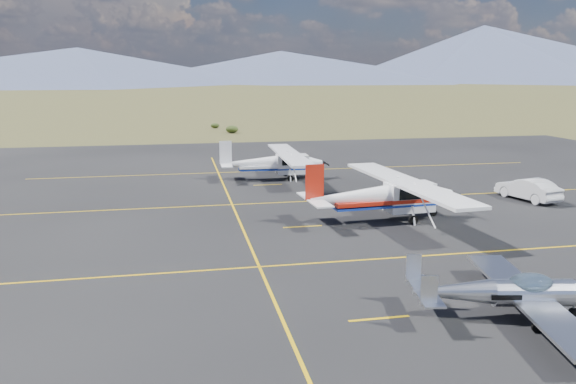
{
  "coord_description": "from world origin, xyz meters",
  "views": [
    {
      "loc": [
        -9.0,
        -19.06,
        7.58
      ],
      "look_at": [
        -3.54,
        8.53,
        1.6
      ],
      "focal_mm": 35.0,
      "sensor_mm": 36.0,
      "label": 1
    }
  ],
  "objects_px": {
    "aircraft_plain": "(274,162)",
    "aircraft_cessna": "(384,195)",
    "sedan": "(528,189)",
    "aircraft_low_wing": "(511,292)"
  },
  "relations": [
    {
      "from": "aircraft_cessna",
      "to": "aircraft_plain",
      "type": "height_order",
      "value": "aircraft_cessna"
    },
    {
      "from": "aircraft_low_wing",
      "to": "sedan",
      "type": "distance_m",
      "value": 18.43
    },
    {
      "from": "sedan",
      "to": "aircraft_plain",
      "type": "bearing_deg",
      "value": -48.03
    },
    {
      "from": "sedan",
      "to": "aircraft_low_wing",
      "type": "bearing_deg",
      "value": 41.28
    },
    {
      "from": "aircraft_cessna",
      "to": "sedan",
      "type": "relative_size",
      "value": 3.03
    },
    {
      "from": "aircraft_low_wing",
      "to": "aircraft_cessna",
      "type": "bearing_deg",
      "value": 98.8
    },
    {
      "from": "aircraft_plain",
      "to": "aircraft_cessna",
      "type": "bearing_deg",
      "value": -72.55
    },
    {
      "from": "aircraft_plain",
      "to": "sedan",
      "type": "xyz_separation_m",
      "value": [
        13.97,
        -9.71,
        -0.58
      ]
    },
    {
      "from": "aircraft_cessna",
      "to": "sedan",
      "type": "height_order",
      "value": "aircraft_cessna"
    },
    {
      "from": "aircraft_low_wing",
      "to": "sedan",
      "type": "relative_size",
      "value": 2.0
    }
  ]
}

